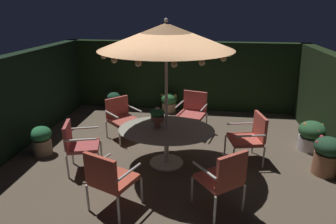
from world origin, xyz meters
TOP-DOWN VIEW (x-y plane):
  - ground_plane at (0.00, 0.00)m, footprint 6.92×6.84m
  - hedge_backdrop_rear at (0.00, 3.27)m, footprint 6.92×0.30m
  - hedge_backdrop_left at (-3.31, 0.00)m, footprint 0.30×6.84m
  - patio_dining_table at (-0.01, -0.12)m, footprint 1.83×1.44m
  - patio_umbrella at (-0.01, -0.12)m, footprint 2.35×2.35m
  - centerpiece_planter at (-0.19, -0.07)m, footprint 0.27×0.27m
  - patio_chair_north at (1.60, 0.23)m, footprint 0.74×0.75m
  - patio_chair_northeast at (0.40, 1.47)m, footprint 0.77×0.77m
  - patio_chair_east at (-1.22, 0.99)m, footprint 0.88×0.89m
  - patio_chair_southeast at (-1.58, -0.58)m, footprint 0.72×0.70m
  - patio_chair_south at (-0.63, -1.64)m, footprint 0.79×0.78m
  - patio_chair_southwest at (1.01, -1.41)m, footprint 0.81×0.81m
  - potted_plant_right_near at (-0.36, 2.91)m, footprint 0.48×0.48m
  - potted_plant_back_center at (2.97, 0.90)m, footprint 0.56×0.56m
  - potted_plant_front_corner at (-1.98, 2.77)m, footprint 0.40×0.40m
  - potted_plant_left_far at (2.93, -0.09)m, footprint 0.49×0.49m
  - potted_plant_back_right at (-2.62, -0.09)m, footprint 0.43×0.43m

SIDE VIEW (x-z plane):
  - ground_plane at x=0.00m, z-range -0.02..0.00m
  - potted_plant_front_corner at x=-1.98m, z-range 0.01..0.57m
  - potted_plant_right_near at x=-0.36m, z-range 0.02..0.59m
  - potted_plant_back_right at x=-2.62m, z-range 0.02..0.63m
  - potted_plant_back_center at x=2.97m, z-range 0.01..0.65m
  - potted_plant_left_far at x=2.93m, z-range 0.03..0.75m
  - patio_chair_east at x=-1.22m, z-range 0.06..1.00m
  - patio_chair_north at x=1.60m, z-range 0.07..1.04m
  - patio_chair_southeast at x=-1.58m, z-range 0.09..1.05m
  - patio_chair_northeast at x=0.40m, z-range 0.08..1.08m
  - patio_chair_south at x=-0.63m, z-range 0.08..1.08m
  - patio_chair_southwest at x=1.01m, z-range 0.08..1.10m
  - patio_dining_table at x=-0.01m, z-range 0.24..0.98m
  - centerpiece_planter at x=-0.19m, z-range 0.79..1.19m
  - hedge_backdrop_rear at x=0.00m, z-range 0.00..1.99m
  - hedge_backdrop_left at x=-3.31m, z-range 0.00..1.99m
  - patio_umbrella at x=-0.01m, z-range 1.07..3.80m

